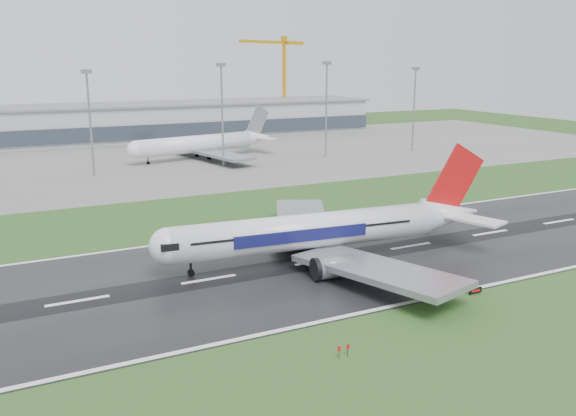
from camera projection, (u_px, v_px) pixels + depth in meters
ground at (318, 262)px, 103.45m from camera, size 520.00×520.00×0.00m
runway at (318, 261)px, 103.44m from camera, size 400.00×45.00×0.10m
apron at (148, 159)px, 212.28m from camera, size 400.00×130.00×0.08m
terminal at (115, 123)px, 262.74m from camera, size 240.00×36.00×15.00m
main_airliner at (330, 208)px, 102.70m from camera, size 67.31×64.63×18.35m
parked_airliner at (201, 134)px, 211.57m from camera, size 68.68×65.55×17.21m
tower_crane at (284, 83)px, 310.92m from camera, size 44.53×20.95×46.52m
runway_sign at (475, 291)px, 88.86m from camera, size 2.31×0.50×1.04m
floodmast_2 at (91, 126)px, 177.23m from camera, size 0.64×0.64×30.54m
floodmast_3 at (222, 117)px, 194.96m from camera, size 0.64×0.64×32.38m
floodmast_4 at (326, 112)px, 211.79m from camera, size 0.64×0.64×32.90m
floodmast_5 at (414, 111)px, 228.77m from camera, size 0.64×0.64×30.77m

